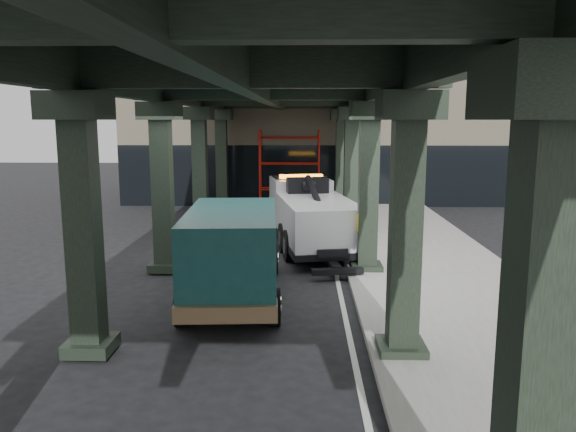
# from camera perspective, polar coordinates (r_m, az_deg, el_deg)

# --- Properties ---
(ground) EXTENTS (90.00, 90.00, 0.00)m
(ground) POSITION_cam_1_polar(r_m,az_deg,el_deg) (14.90, -1.27, -7.83)
(ground) COLOR black
(ground) RESTS_ON ground
(sidewalk) EXTENTS (5.00, 40.00, 0.15)m
(sidewalk) POSITION_cam_1_polar(r_m,az_deg,el_deg) (17.21, 14.29, -5.47)
(sidewalk) COLOR gray
(sidewalk) RESTS_ON ground
(lane_stripe) EXTENTS (0.12, 38.00, 0.01)m
(lane_stripe) POSITION_cam_1_polar(r_m,az_deg,el_deg) (16.83, 4.89, -5.77)
(lane_stripe) COLOR silver
(lane_stripe) RESTS_ON ground
(viaduct) EXTENTS (7.40, 32.00, 6.40)m
(viaduct) POSITION_cam_1_polar(r_m,az_deg,el_deg) (16.26, -2.43, 13.13)
(viaduct) COLOR black
(viaduct) RESTS_ON ground
(building) EXTENTS (22.00, 10.00, 8.00)m
(building) POSITION_cam_1_polar(r_m,az_deg,el_deg) (34.22, 3.77, 8.89)
(building) COLOR #C6B793
(building) RESTS_ON ground
(scaffolding) EXTENTS (3.08, 0.88, 4.00)m
(scaffolding) POSITION_cam_1_polar(r_m,az_deg,el_deg) (28.94, 0.15, 5.01)
(scaffolding) COLOR red
(scaffolding) RESTS_ON ground
(tow_truck) EXTENTS (3.36, 8.01, 2.56)m
(tow_truck) POSITION_cam_1_polar(r_m,az_deg,el_deg) (20.12, 2.13, 0.43)
(tow_truck) COLOR black
(tow_truck) RESTS_ON ground
(towed_van) EXTENTS (2.61, 5.90, 2.34)m
(towed_van) POSITION_cam_1_polar(r_m,az_deg,el_deg) (14.11, -5.60, -3.58)
(towed_van) COLOR #124240
(towed_van) RESTS_ON ground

